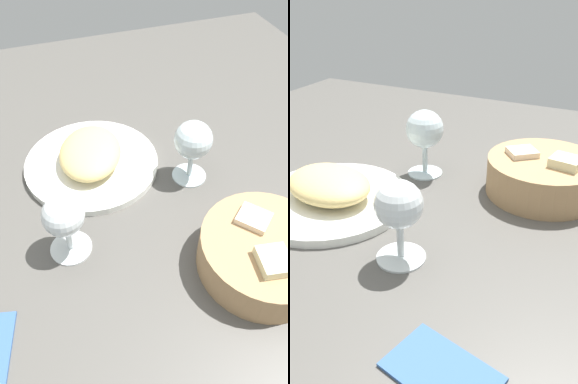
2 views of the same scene
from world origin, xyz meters
TOP-DOWN VIEW (x-y plane):
  - ground_plane at (0.00, 0.00)cm, footprint 140.00×140.00cm
  - plate at (-12.90, -0.56)cm, footprint 26.20×26.20cm
  - omelette at (-12.90, -0.56)cm, footprint 18.62×15.98cm
  - lettuce_garnish at (-17.99, 3.56)cm, footprint 4.11×4.11cm
  - bread_basket at (17.77, 19.01)cm, footprint 19.63×19.63cm
  - wine_glass_near at (5.24, -8.34)cm, footprint 6.80×6.80cm
  - wine_glass_far at (-4.09, 16.65)cm, footprint 6.99×6.99cm
  - folded_napkin at (18.15, -22.54)cm, footprint 12.32×9.35cm

SIDE VIEW (x-z plane):
  - ground_plane at x=0.00cm, z-range -2.00..0.00cm
  - folded_napkin at x=18.15cm, z-range 0.00..0.80cm
  - plate at x=-12.90cm, z-range 0.00..1.40cm
  - lettuce_garnish at x=-17.99cm, z-range 1.40..2.67cm
  - bread_basket at x=17.77cm, z-range -0.63..7.28cm
  - omelette at x=-12.90cm, z-range 1.40..5.80cm
  - wine_glass_near at x=5.24cm, z-range 1.79..13.52cm
  - wine_glass_far at x=-4.09cm, z-range 2.06..14.54cm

